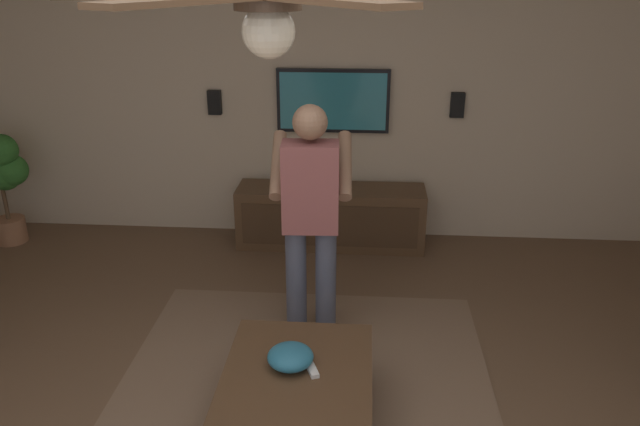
# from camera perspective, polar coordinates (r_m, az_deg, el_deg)

# --- Properties ---
(wall_back_tv) EXTENTS (0.10, 6.85, 2.64)m
(wall_back_tv) POSITION_cam_1_polar(r_m,az_deg,el_deg) (5.70, 0.07, 10.76)
(wall_back_tv) COLOR #C6B299
(wall_back_tv) RESTS_ON ground
(area_rug) EXTENTS (2.66, 2.30, 0.01)m
(area_rug) POSITION_cam_1_polar(r_m,az_deg,el_deg) (3.82, -1.70, -17.44)
(area_rug) COLOR #7A604C
(area_rug) RESTS_ON ground
(coffee_table) EXTENTS (1.00, 0.80, 0.40)m
(coffee_table) POSITION_cam_1_polar(r_m,az_deg,el_deg) (3.48, -2.10, -15.84)
(coffee_table) COLOR #513823
(coffee_table) RESTS_ON ground
(media_console) EXTENTS (0.45, 1.70, 0.55)m
(media_console) POSITION_cam_1_polar(r_m,az_deg,el_deg) (5.67, 0.99, -0.34)
(media_console) COLOR #513823
(media_console) RESTS_ON ground
(tv) EXTENTS (0.05, 1.01, 0.57)m
(tv) POSITION_cam_1_polar(r_m,az_deg,el_deg) (5.61, 1.21, 10.29)
(tv) COLOR black
(person_standing) EXTENTS (0.55, 0.55, 1.64)m
(person_standing) POSITION_cam_1_polar(r_m,az_deg,el_deg) (4.02, -0.86, 0.11)
(person_standing) COLOR #4C5166
(person_standing) RESTS_ON ground
(potted_plant_tall) EXTENTS (0.33, 0.48, 1.05)m
(potted_plant_tall) POSITION_cam_1_polar(r_m,az_deg,el_deg) (6.27, -27.12, 3.02)
(potted_plant_tall) COLOR #9E6B4C
(potted_plant_tall) RESTS_ON ground
(bowl) EXTENTS (0.25, 0.25, 0.11)m
(bowl) POSITION_cam_1_polar(r_m,az_deg,el_deg) (3.43, -2.75, -13.09)
(bowl) COLOR teal
(bowl) RESTS_ON coffee_table
(remote_white) EXTENTS (0.16, 0.09, 0.02)m
(remote_white) POSITION_cam_1_polar(r_m,az_deg,el_deg) (3.42, -0.77, -14.15)
(remote_white) COLOR white
(remote_white) RESTS_ON coffee_table
(vase_round) EXTENTS (0.22, 0.22, 0.22)m
(vase_round) POSITION_cam_1_polar(r_m,az_deg,el_deg) (5.54, 0.40, 3.36)
(vase_round) COLOR gold
(vase_round) RESTS_ON media_console
(wall_speaker_left) EXTENTS (0.06, 0.12, 0.22)m
(wall_speaker_left) POSITION_cam_1_polar(r_m,az_deg,el_deg) (5.67, 12.54, 9.70)
(wall_speaker_left) COLOR black
(wall_speaker_right) EXTENTS (0.06, 0.12, 0.22)m
(wall_speaker_right) POSITION_cam_1_polar(r_m,az_deg,el_deg) (5.78, -9.68, 10.02)
(wall_speaker_right) COLOR black
(ceiling_fan) EXTENTS (1.15, 1.16, 0.46)m
(ceiling_fan) POSITION_cam_1_polar(r_m,az_deg,el_deg) (1.90, -4.91, 18.51)
(ceiling_fan) COLOR #4C3828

